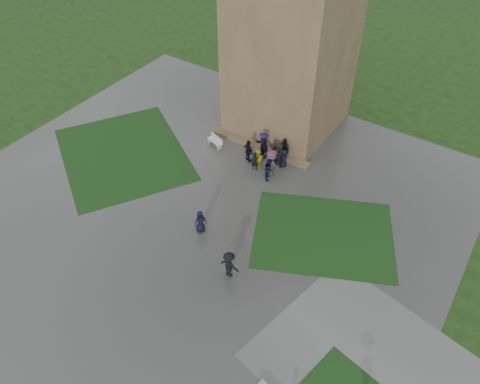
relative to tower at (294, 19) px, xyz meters
The scene contains 10 objects.
ground 17.49m from the tower, 90.00° to the right, with size 120.00×120.00×0.00m, color black.
plaza 15.81m from the tower, 90.00° to the right, with size 34.00×34.00×0.02m, color #383835.
lawn_inset_left 16.55m from the tower, 127.69° to the right, with size 11.00×9.00×0.01m, color black.
lawn_inset_right 15.90m from the tower, 49.64° to the right, with size 9.00×7.00×0.01m, color black.
tower is the anchor object (origin of this frame).
tower_plinth 9.90m from the tower, 90.00° to the right, with size 9.00×0.80×0.22m, color brown.
bench 10.90m from the tower, 116.86° to the right, with size 1.58×0.91×0.88m.
visitor_cluster 10.01m from the tower, 73.69° to the right, with size 3.54×3.71×2.23m.
pedestrian_mid 16.40m from the tower, 83.60° to the right, with size 0.82×0.56×1.68m, color black.
pedestrian_near 18.73m from the tower, 72.03° to the right, with size 1.24×0.64×1.93m, color black.
Camera 1 is at (15.40, -15.26, 22.82)m, focal length 35.00 mm.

